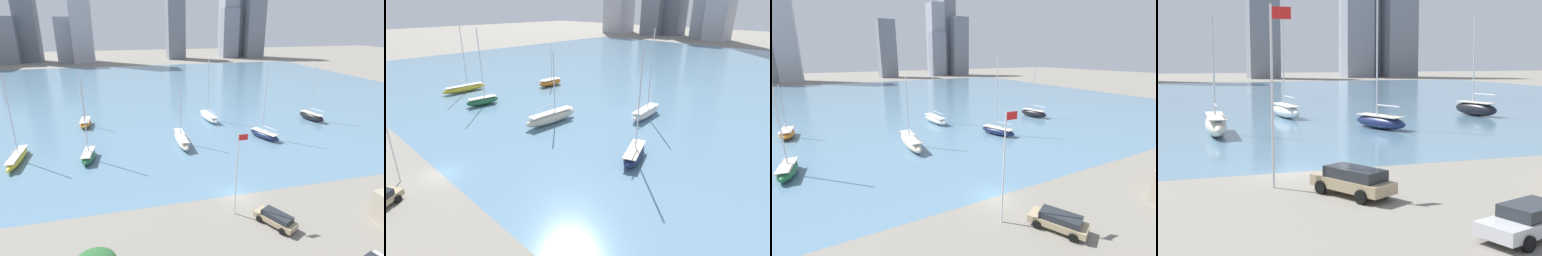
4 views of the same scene
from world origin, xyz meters
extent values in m
plane|color=gray|center=(0.00, 0.00, 0.00)|extent=(500.00, 500.00, 0.00)
cube|color=slate|center=(0.00, 70.00, 0.00)|extent=(180.00, 140.00, 0.00)
cylinder|color=silver|center=(-1.80, -3.92, 5.34)|extent=(0.14, 0.14, 10.67)
cube|color=red|center=(-1.18, -3.92, 10.17)|extent=(1.10, 0.03, 0.70)
cube|color=slate|center=(26.05, 171.36, 19.40)|extent=(11.28, 12.31, 38.80)
cube|color=gray|center=(63.78, 169.92, 16.18)|extent=(11.16, 8.81, 32.36)
cube|color=#8E939E|center=(64.57, 174.28, 26.42)|extent=(10.56, 13.08, 52.84)
cube|color=slate|center=(75.15, 175.66, 31.32)|extent=(9.80, 10.34, 62.65)
cube|color=slate|center=(80.02, 165.13, 21.55)|extent=(12.17, 9.43, 43.10)
ellipsoid|color=#19234C|center=(14.00, 18.98, 0.74)|extent=(4.65, 7.70, 1.48)
cube|color=beige|center=(14.00, 18.98, 1.43)|extent=(3.81, 6.31, 0.10)
cube|color=#2D2D33|center=(14.00, 18.98, 0.34)|extent=(0.64, 1.31, 0.66)
cylinder|color=silver|center=(13.79, 19.50, 7.99)|extent=(0.18, 0.18, 13.03)
cylinder|color=silver|center=(14.43, 17.87, 2.58)|extent=(1.41, 3.31, 0.14)
ellipsoid|color=beige|center=(-3.30, 20.00, 0.97)|extent=(2.27, 10.42, 1.94)
cube|color=#BCB7AD|center=(-3.30, 20.00, 1.89)|extent=(1.86, 8.54, 0.10)
cube|color=#2D2D33|center=(-3.30, 20.00, 0.44)|extent=(0.20, 1.87, 0.87)
cylinder|color=silver|center=(-3.28, 20.78, 6.87)|extent=(0.18, 0.18, 9.86)
cylinder|color=silver|center=(-3.32, 18.78, 3.04)|extent=(0.23, 3.99, 0.14)
ellipsoid|color=black|center=(30.95, 27.33, 0.92)|extent=(3.78, 7.43, 1.84)
cube|color=beige|center=(30.95, 27.33, 1.79)|extent=(3.10, 6.09, 0.10)
cube|color=#2D2D33|center=(30.95, 27.33, 0.42)|extent=(0.48, 1.28, 0.83)
cylinder|color=silver|center=(30.82, 27.85, 7.56)|extent=(0.18, 0.18, 11.43)
cylinder|color=silver|center=(31.31, 25.97, 2.94)|extent=(1.13, 3.80, 0.14)
ellipsoid|color=white|center=(6.52, 33.36, 0.83)|extent=(3.06, 9.20, 1.66)
cube|color=silver|center=(6.52, 33.36, 1.61)|extent=(2.51, 7.54, 0.10)
cube|color=#2D2D33|center=(6.52, 33.36, 0.38)|extent=(0.34, 1.63, 0.75)
cylinder|color=silver|center=(6.45, 34.03, 8.35)|extent=(0.18, 0.18, 13.38)
cylinder|color=silver|center=(6.70, 31.77, 2.76)|extent=(0.65, 4.53, 0.14)
cube|color=tan|center=(2.02, -7.13, 0.70)|extent=(3.96, 5.29, 0.62)
cube|color=#23282D|center=(2.12, -7.30, 1.31)|extent=(3.07, 3.86, 0.60)
cylinder|color=black|center=(0.46, -6.19, 0.39)|extent=(0.59, 0.81, 0.78)
cylinder|color=black|center=(2.15, -5.31, 0.39)|extent=(0.59, 0.81, 0.78)
cylinder|color=black|center=(1.90, -8.94, 0.39)|extent=(0.59, 0.81, 0.78)
cylinder|color=black|center=(3.58, -8.06, 0.39)|extent=(0.59, 0.81, 0.78)
cube|color=#B7B7BC|center=(7.04, -16.10, 0.63)|extent=(5.49, 3.50, 0.60)
cube|color=#23282D|center=(7.04, -16.10, 1.21)|extent=(2.98, 2.47, 0.55)
cylinder|color=black|center=(5.85, -17.57, 0.33)|extent=(0.72, 0.47, 0.66)
cylinder|color=black|center=(5.21, -15.62, 0.33)|extent=(0.72, 0.47, 0.66)
cylinder|color=black|center=(8.23, -14.64, 0.33)|extent=(0.72, 0.47, 0.66)
camera|label=1|loc=(-14.82, -33.45, 22.46)|focal=28.00mm
camera|label=2|loc=(32.72, -10.59, 18.57)|focal=28.00mm
camera|label=3|loc=(-14.68, -20.62, 15.04)|focal=24.00mm
camera|label=4|loc=(-7.23, -34.61, 7.59)|focal=50.00mm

